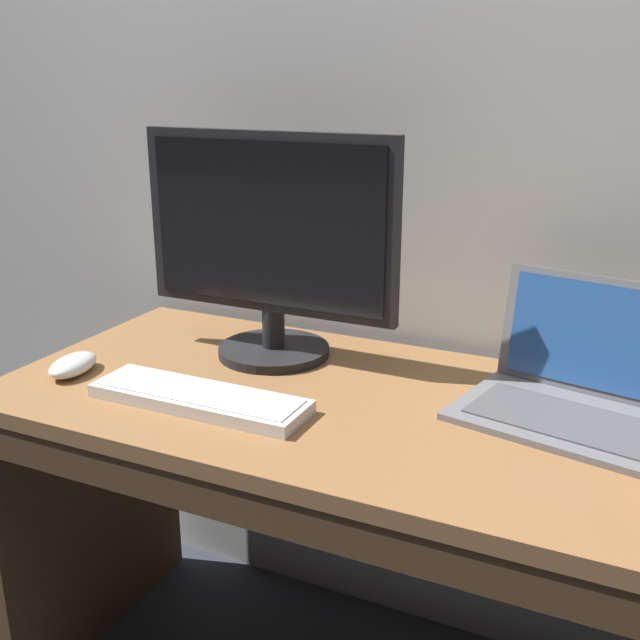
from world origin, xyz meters
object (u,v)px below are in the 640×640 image
object	(u,v)px
wired_keyboard	(199,398)
computer_mouse	(73,365)
laptop_space_gray	(577,390)
external_monitor	(269,249)

from	to	relation	value
wired_keyboard	computer_mouse	bearing A→B (deg)	176.80
laptop_space_gray	external_monitor	world-z (taller)	external_monitor
computer_mouse	external_monitor	bearing A→B (deg)	31.69
external_monitor	laptop_space_gray	bearing A→B (deg)	-2.12
external_monitor	computer_mouse	bearing A→B (deg)	-140.65
computer_mouse	laptop_space_gray	bearing A→B (deg)	6.31
laptop_space_gray	computer_mouse	bearing A→B (deg)	-166.04
wired_keyboard	external_monitor	bearing A→B (deg)	90.15
external_monitor	computer_mouse	size ratio (longest dim) A/B	4.44
laptop_space_gray	computer_mouse	xyz separation A→B (m)	(-0.91, -0.23, -0.03)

